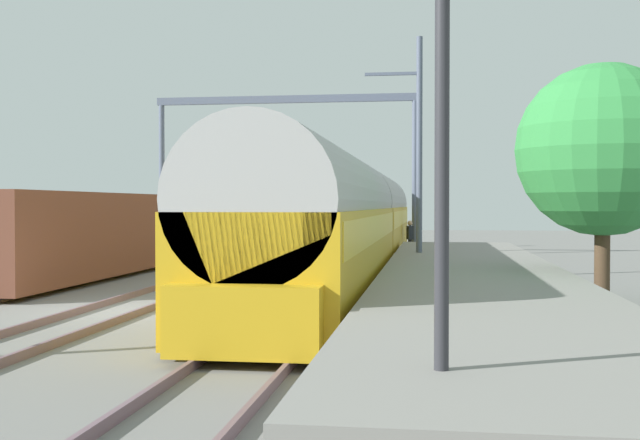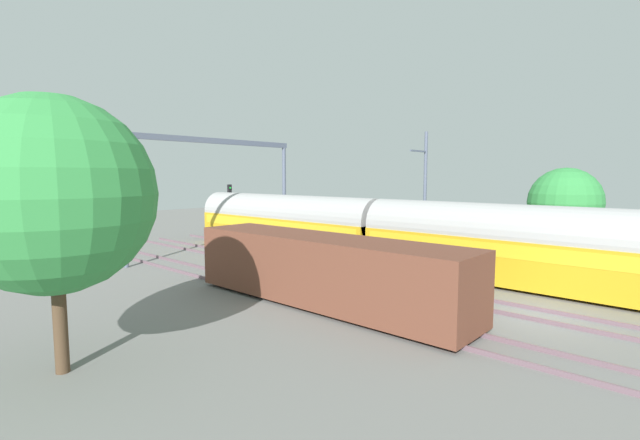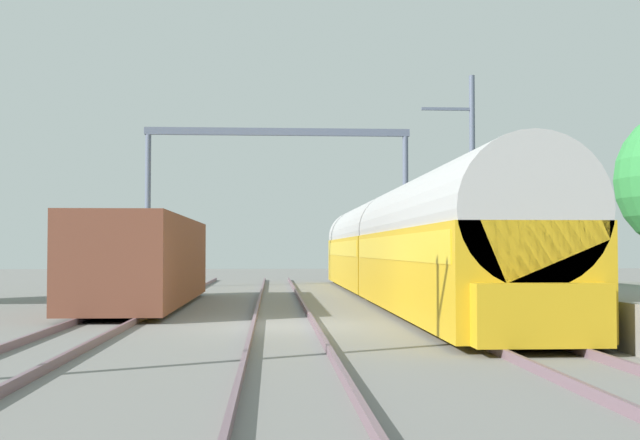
{
  "view_description": "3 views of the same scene",
  "coord_description": "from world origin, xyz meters",
  "px_view_note": "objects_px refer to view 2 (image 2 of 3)",
  "views": [
    {
      "loc": [
        7.17,
        -17.49,
        2.47
      ],
      "look_at": [
        4.36,
        2.24,
        2.09
      ],
      "focal_mm": 44.1,
      "sensor_mm": 36.0,
      "label": 1
    },
    {
      "loc": [
        -17.97,
        -5.13,
        5.35
      ],
      "look_at": [
        -0.11,
        11.04,
        2.97
      ],
      "focal_mm": 25.26,
      "sensor_mm": 36.0,
      "label": 2
    },
    {
      "loc": [
        -0.28,
        -19.97,
        1.83
      ],
      "look_at": [
        2.18,
        22.33,
        3.37
      ],
      "focal_mm": 46.29,
      "sensor_mm": 36.0,
      "label": 3
    }
  ],
  "objects_px": {
    "person_crossing": "(293,232)",
    "railway_signal_far": "(230,203)",
    "catenary_gantry": "(216,171)",
    "freight_car": "(324,270)",
    "passenger_train": "(378,232)"
  },
  "relations": [
    {
      "from": "passenger_train",
      "to": "railway_signal_far",
      "type": "height_order",
      "value": "railway_signal_far"
    },
    {
      "from": "person_crossing",
      "to": "railway_signal_far",
      "type": "xyz_separation_m",
      "value": [
        0.11,
        8.18,
        1.93
      ]
    },
    {
      "from": "freight_car",
      "to": "person_crossing",
      "type": "distance_m",
      "value": 16.34
    },
    {
      "from": "passenger_train",
      "to": "person_crossing",
      "type": "relative_size",
      "value": 18.99
    },
    {
      "from": "railway_signal_far",
      "to": "catenary_gantry",
      "type": "xyz_separation_m",
      "value": [
        -6.28,
        -6.97,
        2.72
      ]
    },
    {
      "from": "freight_car",
      "to": "person_crossing",
      "type": "xyz_separation_m",
      "value": [
        10.52,
        12.49,
        -0.44
      ]
    },
    {
      "from": "person_crossing",
      "to": "freight_car",
      "type": "bearing_deg",
      "value": 121.57
    },
    {
      "from": "passenger_train",
      "to": "person_crossing",
      "type": "height_order",
      "value": "passenger_train"
    },
    {
      "from": "railway_signal_far",
      "to": "catenary_gantry",
      "type": "bearing_deg",
      "value": -132.01
    },
    {
      "from": "passenger_train",
      "to": "catenary_gantry",
      "type": "height_order",
      "value": "catenary_gantry"
    },
    {
      "from": "person_crossing",
      "to": "railway_signal_far",
      "type": "bearing_deg",
      "value": -19.13
    },
    {
      "from": "person_crossing",
      "to": "catenary_gantry",
      "type": "height_order",
      "value": "catenary_gantry"
    },
    {
      "from": "passenger_train",
      "to": "railway_signal_far",
      "type": "relative_size",
      "value": 7.18
    },
    {
      "from": "passenger_train",
      "to": "railway_signal_far",
      "type": "bearing_deg",
      "value": 83.68
    },
    {
      "from": "passenger_train",
      "to": "catenary_gantry",
      "type": "xyz_separation_m",
      "value": [
        -4.36,
        10.33,
        3.71
      ]
    }
  ]
}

